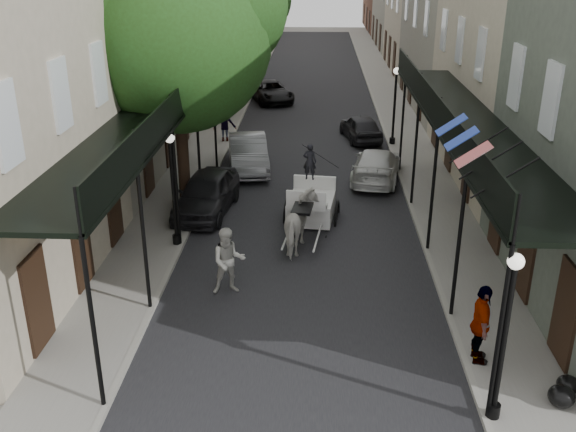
# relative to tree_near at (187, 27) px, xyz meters

# --- Properties ---
(ground) EXTENTS (140.00, 140.00, 0.00)m
(ground) POSITION_rel_tree_near_xyz_m (4.20, -10.18, -6.49)
(ground) COLOR gray
(ground) RESTS_ON ground
(road) EXTENTS (8.00, 90.00, 0.01)m
(road) POSITION_rel_tree_near_xyz_m (4.20, 9.82, -6.48)
(road) COLOR black
(road) RESTS_ON ground
(sidewalk_left) EXTENTS (2.20, 90.00, 0.12)m
(sidewalk_left) POSITION_rel_tree_near_xyz_m (-0.80, 9.82, -6.43)
(sidewalk_left) COLOR gray
(sidewalk_left) RESTS_ON ground
(sidewalk_right) EXTENTS (2.20, 90.00, 0.12)m
(sidewalk_right) POSITION_rel_tree_near_xyz_m (9.20, 9.82, -6.43)
(sidewalk_right) COLOR gray
(sidewalk_right) RESTS_ON ground
(building_row_left) EXTENTS (5.00, 80.00, 10.50)m
(building_row_left) POSITION_rel_tree_near_xyz_m (-4.40, 19.82, -1.24)
(building_row_left) COLOR #B6A791
(building_row_left) RESTS_ON ground
(building_row_right) EXTENTS (5.00, 80.00, 10.50)m
(building_row_right) POSITION_rel_tree_near_xyz_m (12.80, 19.82, -1.24)
(building_row_right) COLOR gray
(building_row_right) RESTS_ON ground
(gallery_left) EXTENTS (2.20, 18.05, 4.88)m
(gallery_left) POSITION_rel_tree_near_xyz_m (-0.59, -3.20, -2.44)
(gallery_left) COLOR black
(gallery_left) RESTS_ON sidewalk_left
(gallery_right) EXTENTS (2.20, 18.05, 4.88)m
(gallery_right) POSITION_rel_tree_near_xyz_m (8.99, -3.20, -2.44)
(gallery_right) COLOR black
(gallery_right) RESTS_ON sidewalk_right
(tree_near) EXTENTS (7.31, 6.80, 9.63)m
(tree_near) POSITION_rel_tree_near_xyz_m (0.00, 0.00, 0.00)
(tree_near) COLOR #382619
(tree_near) RESTS_ON sidewalk_left
(tree_far) EXTENTS (6.45, 6.00, 8.61)m
(tree_far) POSITION_rel_tree_near_xyz_m (-0.05, 14.00, -0.65)
(tree_far) COLOR #382619
(tree_far) RESTS_ON sidewalk_left
(lamppost_right_near) EXTENTS (0.32, 0.32, 3.71)m
(lamppost_right_near) POSITION_rel_tree_near_xyz_m (8.30, -12.18, -4.44)
(lamppost_right_near) COLOR black
(lamppost_right_near) RESTS_ON sidewalk_right
(lamppost_left) EXTENTS (0.32, 0.32, 3.71)m
(lamppost_left) POSITION_rel_tree_near_xyz_m (0.10, -4.18, -4.44)
(lamppost_left) COLOR black
(lamppost_left) RESTS_ON sidewalk_left
(lamppost_right_far) EXTENTS (0.32, 0.32, 3.71)m
(lamppost_right_far) POSITION_rel_tree_near_xyz_m (8.30, 7.82, -4.44)
(lamppost_right_far) COLOR black
(lamppost_right_far) RESTS_ON sidewalk_right
(horse) EXTENTS (1.22, 2.25, 1.82)m
(horse) POSITION_rel_tree_near_xyz_m (4.15, -4.18, -5.58)
(horse) COLOR silver
(horse) RESTS_ON ground
(carriage) EXTENTS (2.06, 2.84, 3.04)m
(carriage) POSITION_rel_tree_near_xyz_m (4.48, -1.36, -5.31)
(carriage) COLOR black
(carriage) RESTS_ON ground
(pedestrian_walking) EXTENTS (1.09, 0.94, 1.95)m
(pedestrian_walking) POSITION_rel_tree_near_xyz_m (2.20, -7.07, -5.51)
(pedestrian_walking) COLOR #BAB9AF
(pedestrian_walking) RESTS_ON ground
(pedestrian_sidewalk_left) EXTENTS (1.21, 0.79, 1.77)m
(pedestrian_sidewalk_left) POSITION_rel_tree_near_xyz_m (-0.00, 7.96, -5.48)
(pedestrian_sidewalk_left) COLOR gray
(pedestrian_sidewalk_left) RESTS_ON sidewalk_left
(pedestrian_sidewalk_right) EXTENTS (0.57, 1.18, 1.95)m
(pedestrian_sidewalk_right) POSITION_rel_tree_near_xyz_m (8.40, -10.24, -5.39)
(pedestrian_sidewalk_right) COLOR gray
(pedestrian_sidewalk_right) RESTS_ON sidewalk_right
(car_left_near) EXTENTS (2.22, 4.57, 1.50)m
(car_left_near) POSITION_rel_tree_near_xyz_m (0.60, -1.18, -5.74)
(car_left_near) COLOR black
(car_left_near) RESTS_ON ground
(car_left_mid) EXTENTS (2.30, 4.74, 1.50)m
(car_left_mid) POSITION_rel_tree_near_xyz_m (1.60, 3.82, -5.74)
(car_left_mid) COLOR gray
(car_left_mid) RESTS_ON ground
(car_left_far) EXTENTS (3.57, 5.07, 1.28)m
(car_left_far) POSITION_rel_tree_near_xyz_m (1.60, 17.50, -5.85)
(car_left_far) COLOR black
(car_left_far) RESTS_ON ground
(car_right_near) EXTENTS (2.58, 4.78, 1.31)m
(car_right_near) POSITION_rel_tree_near_xyz_m (7.09, 2.72, -5.83)
(car_right_near) COLOR silver
(car_right_near) RESTS_ON ground
(car_right_far) EXTENTS (2.25, 4.06, 1.31)m
(car_right_far) POSITION_rel_tree_near_xyz_m (6.80, 8.82, -5.83)
(car_right_far) COLOR black
(car_right_far) RESTS_ON ground
(trash_bags) EXTENTS (0.82, 0.97, 0.47)m
(trash_bags) POSITION_rel_tree_near_xyz_m (9.91, -11.60, -6.15)
(trash_bags) COLOR black
(trash_bags) RESTS_ON sidewalk_right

